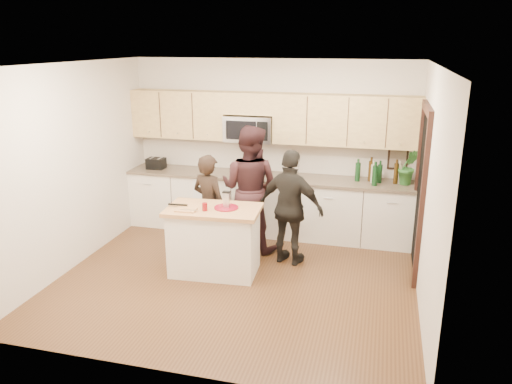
% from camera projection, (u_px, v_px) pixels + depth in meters
% --- Properties ---
extents(floor, '(4.50, 4.50, 0.00)m').
position_uv_depth(floor, '(237.00, 278.00, 6.49)').
color(floor, '#56351D').
rests_on(floor, ground).
extents(room_shell, '(4.52, 4.02, 2.71)m').
position_uv_depth(room_shell, '(235.00, 147.00, 5.98)').
color(room_shell, beige).
rests_on(room_shell, ground).
extents(back_cabinetry, '(4.50, 0.66, 0.94)m').
position_uv_depth(back_cabinetry, '(267.00, 204.00, 7.92)').
color(back_cabinetry, white).
rests_on(back_cabinetry, ground).
extents(upper_cabinetry, '(4.50, 0.33, 0.75)m').
position_uv_depth(upper_cabinetry, '(272.00, 116.00, 7.64)').
color(upper_cabinetry, '#DAB66F').
rests_on(upper_cabinetry, ground).
extents(microwave, '(0.76, 0.41, 0.40)m').
position_uv_depth(microwave, '(250.00, 128.00, 7.75)').
color(microwave, silver).
rests_on(microwave, ground).
extents(doorway, '(0.06, 1.25, 2.20)m').
position_uv_depth(doorway, '(421.00, 186.00, 6.45)').
color(doorway, black).
rests_on(doorway, ground).
extents(framed_picture, '(0.30, 0.03, 0.38)m').
position_uv_depth(framed_picture, '(398.00, 157.00, 7.49)').
color(framed_picture, black).
rests_on(framed_picture, ground).
extents(dish_towel, '(0.34, 0.60, 0.48)m').
position_uv_depth(dish_towel, '(206.00, 183.00, 7.87)').
color(dish_towel, white).
rests_on(dish_towel, ground).
extents(island, '(1.24, 0.78, 0.90)m').
position_uv_depth(island, '(214.00, 240.00, 6.53)').
color(island, white).
rests_on(island, ground).
extents(red_plate, '(0.31, 0.31, 0.02)m').
position_uv_depth(red_plate, '(226.00, 208.00, 6.39)').
color(red_plate, maroon).
rests_on(red_plate, island).
extents(box_grater, '(0.09, 0.06, 0.21)m').
position_uv_depth(box_grater, '(227.00, 199.00, 6.36)').
color(box_grater, silver).
rests_on(box_grater, red_plate).
extents(drink_glass, '(0.07, 0.07, 0.10)m').
position_uv_depth(drink_glass, '(205.00, 207.00, 6.28)').
color(drink_glass, maroon).
rests_on(drink_glass, island).
extents(cutting_board, '(0.27, 0.20, 0.02)m').
position_uv_depth(cutting_board, '(186.00, 210.00, 6.30)').
color(cutting_board, '#B5834B').
rests_on(cutting_board, island).
extents(tongs, '(0.26, 0.04, 0.02)m').
position_uv_depth(tongs, '(178.00, 205.00, 6.44)').
color(tongs, black).
rests_on(tongs, cutting_board).
extents(knife, '(0.22, 0.04, 0.01)m').
position_uv_depth(knife, '(189.00, 210.00, 6.25)').
color(knife, silver).
rests_on(knife, cutting_board).
extents(toaster, '(0.28, 0.22, 0.18)m').
position_uv_depth(toaster, '(156.00, 163.00, 8.18)').
color(toaster, black).
rests_on(toaster, back_cabinetry).
extents(bottle_cluster, '(0.68, 0.31, 0.37)m').
position_uv_depth(bottle_cluster, '(378.00, 171.00, 7.33)').
color(bottle_cluster, black).
rests_on(bottle_cluster, back_cabinetry).
extents(orchid, '(0.34, 0.30, 0.53)m').
position_uv_depth(orchid, '(409.00, 167.00, 7.23)').
color(orchid, '#2E6A2A').
rests_on(orchid, back_cabinetry).
extents(woman_left, '(0.62, 0.51, 1.47)m').
position_uv_depth(woman_left, '(209.00, 205.00, 7.02)').
color(woman_left, black).
rests_on(woman_left, ground).
extents(woman_center, '(0.99, 0.82, 1.83)m').
position_uv_depth(woman_center, '(250.00, 188.00, 7.18)').
color(woman_center, black).
rests_on(woman_center, ground).
extents(woman_right, '(1.00, 0.62, 1.59)m').
position_uv_depth(woman_right, '(291.00, 208.00, 6.72)').
color(woman_right, black).
rests_on(woman_right, ground).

